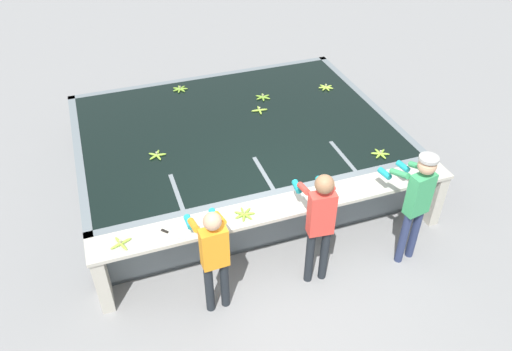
# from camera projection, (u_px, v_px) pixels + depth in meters

# --- Properties ---
(ground_plane) EXTENTS (80.00, 80.00, 0.00)m
(ground_plane) POSITION_uv_depth(u_px,v_px,m) (287.00, 266.00, 6.94)
(ground_plane) COLOR gray
(ground_plane) RESTS_ON ground
(wash_tank) EXTENTS (5.03, 3.77, 0.94)m
(wash_tank) POSITION_uv_depth(u_px,v_px,m) (235.00, 149.00, 8.39)
(wash_tank) COLOR slate
(wash_tank) RESTS_ON ground
(work_ledge) EXTENTS (5.03, 0.45, 0.94)m
(work_ledge) POSITION_uv_depth(u_px,v_px,m) (282.00, 220.00, 6.69)
(work_ledge) COLOR #B7B2A3
(work_ledge) RESTS_ON ground
(worker_0) EXTENTS (0.42, 0.71, 1.58)m
(worker_0) POSITION_uv_depth(u_px,v_px,m) (214.00, 253.00, 5.85)
(worker_0) COLOR #1E2328
(worker_0) RESTS_ON ground
(worker_1) EXTENTS (0.45, 0.74, 1.74)m
(worker_1) POSITION_uv_depth(u_px,v_px,m) (320.00, 219.00, 6.15)
(worker_1) COLOR #1E2328
(worker_1) RESTS_ON ground
(worker_2) EXTENTS (0.48, 0.75, 1.75)m
(worker_2) POSITION_uv_depth(u_px,v_px,m) (416.00, 198.00, 6.43)
(worker_2) COLOR navy
(worker_2) RESTS_ON ground
(banana_bunch_floating_0) EXTENTS (0.27, 0.28, 0.08)m
(banana_bunch_floating_0) POSITION_uv_depth(u_px,v_px,m) (380.00, 154.00, 7.43)
(banana_bunch_floating_0) COLOR #8CB738
(banana_bunch_floating_0) RESTS_ON wash_tank
(banana_bunch_floating_1) EXTENTS (0.28, 0.28, 0.08)m
(banana_bunch_floating_1) POSITION_uv_depth(u_px,v_px,m) (259.00, 110.00, 8.44)
(banana_bunch_floating_1) COLOR #93BC3D
(banana_bunch_floating_1) RESTS_ON wash_tank
(banana_bunch_floating_2) EXTENTS (0.27, 0.28, 0.08)m
(banana_bunch_floating_2) POSITION_uv_depth(u_px,v_px,m) (157.00, 155.00, 7.39)
(banana_bunch_floating_2) COLOR #8CB738
(banana_bunch_floating_2) RESTS_ON wash_tank
(banana_bunch_floating_3) EXTENTS (0.28, 0.27, 0.08)m
(banana_bunch_floating_3) POSITION_uv_depth(u_px,v_px,m) (180.00, 89.00, 9.03)
(banana_bunch_floating_3) COLOR #75A333
(banana_bunch_floating_3) RESTS_ON wash_tank
(banana_bunch_floating_4) EXTENTS (0.28, 0.27, 0.08)m
(banana_bunch_floating_4) POSITION_uv_depth(u_px,v_px,m) (326.00, 87.00, 9.09)
(banana_bunch_floating_4) COLOR #9EC642
(banana_bunch_floating_4) RESTS_ON wash_tank
(banana_bunch_floating_5) EXTENTS (0.28, 0.28, 0.08)m
(banana_bunch_floating_5) POSITION_uv_depth(u_px,v_px,m) (263.00, 97.00, 8.80)
(banana_bunch_floating_5) COLOR #75A333
(banana_bunch_floating_5) RESTS_ON wash_tank
(banana_bunch_ledge_0) EXTENTS (0.27, 0.27, 0.08)m
(banana_bunch_ledge_0) POSITION_uv_depth(u_px,v_px,m) (121.00, 243.00, 5.95)
(banana_bunch_ledge_0) COLOR #93BC3D
(banana_bunch_ledge_0) RESTS_ON work_ledge
(banana_bunch_ledge_1) EXTENTS (0.28, 0.27, 0.08)m
(banana_bunch_ledge_1) POSITION_uv_depth(u_px,v_px,m) (244.00, 214.00, 6.36)
(banana_bunch_ledge_1) COLOR #7FAD33
(banana_bunch_ledge_1) RESTS_ON work_ledge
(knife_0) EXTENTS (0.26, 0.28, 0.02)m
(knife_0) POSITION_uv_depth(u_px,v_px,m) (169.00, 233.00, 6.11)
(knife_0) COLOR silver
(knife_0) RESTS_ON work_ledge
(knife_1) EXTENTS (0.28, 0.26, 0.02)m
(knife_1) POSITION_uv_depth(u_px,v_px,m) (222.00, 217.00, 6.33)
(knife_1) COLOR silver
(knife_1) RESTS_ON work_ledge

